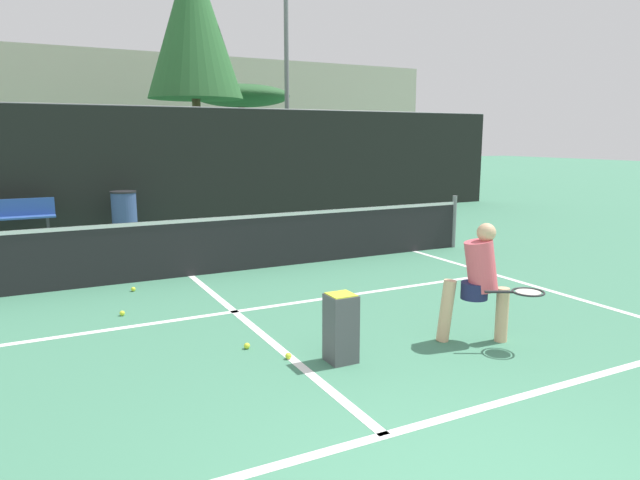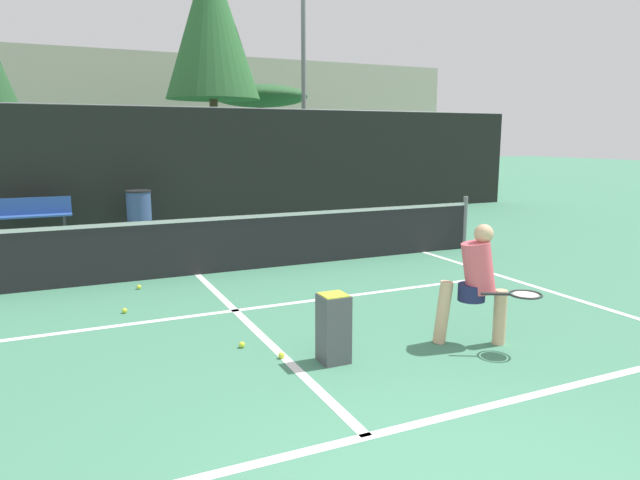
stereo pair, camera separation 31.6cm
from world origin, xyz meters
name	(u,v)px [view 1 (the left image)]	position (x,y,z in m)	size (l,w,h in m)	color
court_baseline_near	(385,435)	(0.00, 1.05, 0.00)	(11.00, 0.10, 0.01)	white
court_service_line	(235,312)	(0.00, 4.58, 0.00)	(8.25, 0.10, 0.01)	white
court_center_mark	(253,326)	(0.00, 3.91, 0.00)	(0.10, 5.72, 0.01)	white
court_sideline_right	(524,283)	(4.51, 3.91, 0.00)	(0.10, 6.72, 0.01)	white
net	(190,246)	(0.00, 6.77, 0.51)	(11.09, 0.09, 1.07)	slate
fence_back	(125,166)	(0.00, 13.08, 1.52)	(24.00, 0.06, 3.05)	black
player_practicing	(480,279)	(2.06, 2.30, 0.72)	(0.96, 0.93, 1.34)	#DBAD84
tennis_ball_scattered_0	(122,313)	(-1.33, 5.08, 0.03)	(0.07, 0.07, 0.07)	#D1E033
tennis_ball_scattered_1	(247,346)	(-0.31, 3.25, 0.03)	(0.07, 0.07, 0.07)	#D1E033
tennis_ball_scattered_2	(288,356)	(-0.03, 2.79, 0.03)	(0.07, 0.07, 0.07)	#D1E033
tennis_ball_scattered_3	(133,289)	(-1.01, 6.23, 0.03)	(0.07, 0.07, 0.07)	#D1E033
ball_hopper	(341,326)	(0.42, 2.49, 0.37)	(0.28, 0.28, 0.71)	#4C4C51
courtside_bench	(12,216)	(-2.65, 12.35, 0.48)	(1.82, 0.39, 0.86)	#2D519E
trash_bin	(124,210)	(-0.20, 12.33, 0.47)	(0.63, 0.63, 0.94)	#384C7F
parked_car	(92,192)	(-0.51, 16.50, 0.59)	(1.88, 4.55, 1.39)	silver
floodlight_mast	(286,35)	(6.16, 16.67, 5.74)	(1.10, 0.24, 9.13)	slate
tree_west	(193,23)	(3.03, 17.14, 5.95)	(3.16, 3.16, 8.44)	brown
tree_mid	(242,97)	(5.71, 20.13, 3.84)	(3.89, 3.89, 4.34)	brown
building_far	(77,120)	(0.00, 26.26, 3.04)	(36.00, 2.40, 6.07)	beige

